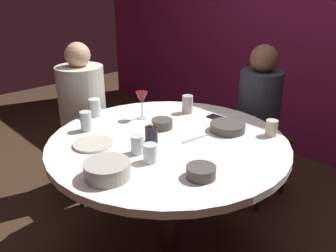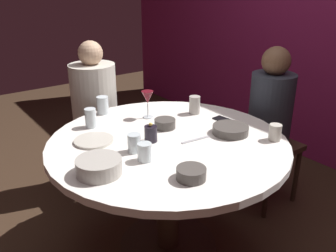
% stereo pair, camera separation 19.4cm
% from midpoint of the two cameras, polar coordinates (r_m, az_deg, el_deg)
% --- Properties ---
extents(ground_plane, '(8.00, 8.00, 0.00)m').
position_cam_midpoint_polar(ground_plane, '(2.38, -2.46, -18.72)').
color(ground_plane, '#382619').
extents(back_wall, '(6.00, 0.10, 2.60)m').
position_cam_midpoint_polar(back_wall, '(3.29, 23.10, 16.17)').
color(back_wall, maroon).
rests_on(back_wall, ground).
extents(dining_table, '(1.33, 1.33, 0.74)m').
position_cam_midpoint_polar(dining_table, '(2.04, -2.74, -6.16)').
color(dining_table, white).
rests_on(dining_table, ground).
extents(seated_diner_left, '(0.40, 0.40, 1.17)m').
position_cam_midpoint_polar(seated_diner_left, '(2.70, -15.61, 3.40)').
color(seated_diner_left, '#3F2D1E').
rests_on(seated_diner_left, ground).
extents(seated_diner_back, '(0.40, 0.40, 1.16)m').
position_cam_midpoint_polar(seated_diner_back, '(2.60, 12.36, 2.94)').
color(seated_diner_back, '#3F2D1E').
rests_on(seated_diner_back, ground).
extents(candle_holder, '(0.07, 0.07, 0.11)m').
position_cam_midpoint_polar(candle_holder, '(1.92, -5.57, -1.43)').
color(candle_holder, black).
rests_on(candle_holder, dining_table).
extents(wine_glass, '(0.08, 0.08, 0.18)m').
position_cam_midpoint_polar(wine_glass, '(2.23, -6.73, 4.25)').
color(wine_glass, silver).
rests_on(wine_glass, dining_table).
extents(dinner_plate, '(0.22, 0.22, 0.01)m').
position_cam_midpoint_polar(dinner_plate, '(1.96, -14.69, -2.85)').
color(dinner_plate, beige).
rests_on(dinner_plate, dining_table).
extents(cell_phone, '(0.14, 0.08, 0.01)m').
position_cam_midpoint_polar(cell_phone, '(2.27, 5.66, 1.25)').
color(cell_phone, black).
rests_on(cell_phone, dining_table).
extents(bowl_serving_large, '(0.21, 0.21, 0.05)m').
position_cam_midpoint_polar(bowl_serving_large, '(2.08, 6.93, -0.24)').
color(bowl_serving_large, '#4C4742').
rests_on(bowl_serving_large, dining_table).
extents(bowl_salad_center, '(0.13, 0.13, 0.05)m').
position_cam_midpoint_polar(bowl_salad_center, '(2.11, -3.60, 0.30)').
color(bowl_salad_center, '#4C4742').
rests_on(bowl_salad_center, dining_table).
extents(bowl_small_white, '(0.13, 0.13, 0.05)m').
position_cam_midpoint_polar(bowl_small_white, '(1.59, 1.84, -7.48)').
color(bowl_small_white, '#4C4742').
rests_on(bowl_small_white, dining_table).
extents(bowl_sauce_side, '(0.21, 0.21, 0.07)m').
position_cam_midpoint_polar(bowl_sauce_side, '(1.63, -13.14, -6.95)').
color(bowl_sauce_side, '#B2ADA3').
rests_on(bowl_sauce_side, dining_table).
extents(cup_near_candle, '(0.07, 0.07, 0.12)m').
position_cam_midpoint_polar(cup_near_candle, '(2.34, 0.80, 3.49)').
color(cup_near_candle, '#B2ADA3').
rests_on(cup_near_candle, dining_table).
extents(cup_by_left_diner, '(0.07, 0.07, 0.12)m').
position_cam_midpoint_polar(cup_by_left_diner, '(2.14, -15.58, 0.71)').
color(cup_by_left_diner, silver).
rests_on(cup_by_left_diner, dining_table).
extents(cup_by_right_diner, '(0.07, 0.07, 0.10)m').
position_cam_midpoint_polar(cup_by_right_diner, '(1.81, -8.01, -3.04)').
color(cup_by_right_diner, silver).
rests_on(cup_by_right_diner, dining_table).
extents(cup_center_front, '(0.07, 0.07, 0.09)m').
position_cam_midpoint_polar(cup_center_front, '(2.06, 13.73, -0.35)').
color(cup_center_front, beige).
rests_on(cup_center_front, dining_table).
extents(cup_far_edge, '(0.07, 0.07, 0.09)m').
position_cam_midpoint_polar(cup_far_edge, '(1.72, -6.11, -4.42)').
color(cup_far_edge, silver).
rests_on(cup_far_edge, dining_table).
extents(cup_beside_wine, '(0.08, 0.08, 0.12)m').
position_cam_midpoint_polar(cup_beside_wine, '(2.35, -13.99, 2.83)').
color(cup_beside_wine, silver).
rests_on(cup_beside_wine, dining_table).
extents(fork_near_plate, '(0.04, 0.18, 0.01)m').
position_cam_midpoint_polar(fork_near_plate, '(1.97, 1.64, -2.09)').
color(fork_near_plate, '#B7B7BC').
rests_on(fork_near_plate, dining_table).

